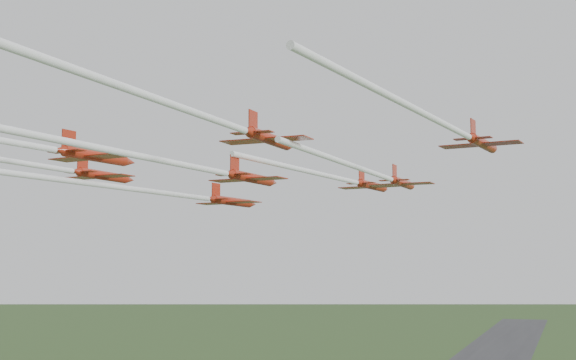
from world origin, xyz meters
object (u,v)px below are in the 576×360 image
(jet_row2_left, at_px, (145,190))
(jet_row4_right, at_px, (172,104))
(jet_row2_right, at_px, (381,175))
(jet_row3_right, at_px, (452,128))
(jet_row3_mid, at_px, (171,162))
(jet_row4_left, at_px, (30,145))
(jet_row3_left, at_px, (29,164))
(jet_lead, at_px, (347,180))

(jet_row2_left, relative_size, jet_row4_right, 1.10)
(jet_row2_right, distance_m, jet_row3_right, 21.37)
(jet_row3_mid, xyz_separation_m, jet_row3_right, (25.89, 5.12, 2.68))
(jet_row3_mid, relative_size, jet_row4_left, 1.31)
(jet_row3_left, bearing_deg, jet_row2_right, 29.63)
(jet_lead, xyz_separation_m, jet_row2_right, (8.55, -16.95, -1.51))
(jet_row3_mid, bearing_deg, jet_row3_right, 19.15)
(jet_row2_left, xyz_separation_m, jet_row4_right, (20.92, -33.54, 2.36))
(jet_row3_mid, relative_size, jet_row4_right, 0.98)
(jet_row4_right, bearing_deg, jet_row2_left, 125.79)
(jet_lead, distance_m, jet_row4_left, 47.64)
(jet_row3_mid, distance_m, jet_row3_right, 26.53)
(jet_row2_left, bearing_deg, jet_row4_left, -88.90)
(jet_lead, distance_m, jet_row3_right, 40.25)
(jet_lead, relative_size, jet_row3_right, 0.96)
(jet_lead, xyz_separation_m, jet_row3_right, (19.32, -35.31, 0.45))
(jet_row2_right, relative_size, jet_row3_right, 0.94)
(jet_lead, relative_size, jet_row3_mid, 0.74)
(jet_row4_left, relative_size, jet_row4_right, 0.74)
(jet_row2_left, height_order, jet_row3_right, jet_row3_right)
(jet_row3_mid, bearing_deg, jet_lead, 88.73)
(jet_lead, bearing_deg, jet_row2_right, -53.85)
(jet_lead, height_order, jet_row2_right, jet_lead)
(jet_row3_left, xyz_separation_m, jet_row4_right, (31.81, -26.03, -0.35))
(jet_row3_right, bearing_deg, jet_row4_left, -160.22)
(jet_row4_left, distance_m, jet_row4_right, 28.59)
(jet_lead, relative_size, jet_row4_left, 0.98)
(jet_row3_mid, bearing_deg, jet_row4_left, -162.60)
(jet_row3_right, xyz_separation_m, jet_row4_left, (-40.24, -7.50, -0.66))
(jet_row4_right, bearing_deg, jet_row3_left, 144.54)
(jet_row2_right, xyz_separation_m, jet_row3_right, (10.77, -18.35, 1.96))
(jet_row3_right, height_order, jet_row4_left, jet_row3_right)
(jet_row4_left, bearing_deg, jet_row2_left, 91.05)
(jet_row2_right, xyz_separation_m, jet_row3_mid, (-15.12, -23.47, -0.72))
(jet_lead, relative_size, jet_row2_left, 0.66)
(jet_row2_left, xyz_separation_m, jet_row3_right, (37.31, -10.28, 3.61))
(jet_row4_right, bearing_deg, jet_row3_mid, 121.48)
(jet_row3_left, bearing_deg, jet_row2_left, 41.62)
(jet_row3_mid, relative_size, jet_row3_right, 1.29)
(jet_row3_left, bearing_deg, jet_row4_right, -32.27)
(jet_row2_right, relative_size, jet_row4_left, 0.95)
(jet_row2_right, height_order, jet_row3_left, jet_row3_left)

